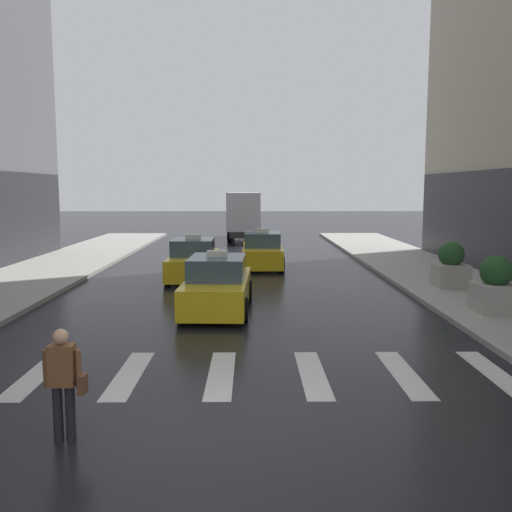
% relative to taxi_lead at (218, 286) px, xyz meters
% --- Properties ---
extents(ground_plane, '(160.00, 160.00, 0.00)m').
position_rel_taxi_lead_xyz_m(ground_plane, '(0.40, -8.67, -0.72)').
color(ground_plane, black).
extents(crosswalk_markings, '(11.30, 2.80, 0.01)m').
position_rel_taxi_lead_xyz_m(crosswalk_markings, '(0.40, -5.67, -0.72)').
color(crosswalk_markings, silver).
rests_on(crosswalk_markings, ground).
extents(taxi_lead, '(2.06, 4.60, 1.80)m').
position_rel_taxi_lead_xyz_m(taxi_lead, '(0.00, 0.00, 0.00)').
color(taxi_lead, yellow).
rests_on(taxi_lead, ground).
extents(taxi_second, '(1.94, 4.54, 1.80)m').
position_rel_taxi_lead_xyz_m(taxi_second, '(-1.32, 5.73, 0.00)').
color(taxi_second, yellow).
rests_on(taxi_second, ground).
extents(taxi_third, '(1.98, 4.56, 1.80)m').
position_rel_taxi_lead_xyz_m(taxi_third, '(1.53, 8.91, 0.00)').
color(taxi_third, yellow).
rests_on(taxi_third, ground).
extents(box_truck, '(2.35, 7.57, 3.35)m').
position_rel_taxi_lead_xyz_m(box_truck, '(0.57, 21.99, 1.13)').
color(box_truck, '#2D2D2D').
rests_on(box_truck, ground).
extents(pedestrian_with_handbag, '(0.60, 0.24, 1.65)m').
position_rel_taxi_lead_xyz_m(pedestrian_with_handbag, '(-1.69, -8.44, 0.21)').
color(pedestrian_with_handbag, black).
rests_on(pedestrian_with_handbag, ground).
extents(planter_near_corner, '(1.10, 1.10, 1.60)m').
position_rel_taxi_lead_xyz_m(planter_near_corner, '(7.92, -0.93, 0.15)').
color(planter_near_corner, '#A8A399').
rests_on(planter_near_corner, curb_right).
extents(planter_mid_block, '(1.10, 1.10, 1.60)m').
position_rel_taxi_lead_xyz_m(planter_mid_block, '(8.13, 3.06, 0.15)').
color(planter_mid_block, '#A8A399').
rests_on(planter_mid_block, curb_right).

